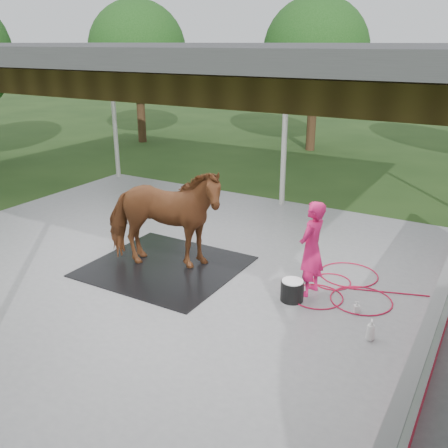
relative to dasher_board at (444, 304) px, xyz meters
The scene contains 12 objects.
ground 4.64m from the dasher_board, behind, with size 100.00×100.00×0.00m, color #1E3814.
concrete_slab 4.63m from the dasher_board, behind, with size 12.00×10.00×0.05m, color slate.
pavilion_structure 5.70m from the dasher_board, behind, with size 12.60×10.60×4.05m.
dasher_board is the anchor object (origin of this frame).
tree_belt 5.43m from the dasher_board, 168.18° to the left, with size 28.00×28.00×5.80m.
rubber_mat 4.95m from the dasher_board, behind, with size 2.73×2.56×0.02m, color black.
horse 4.94m from the dasher_board, behind, with size 1.06×2.32×1.96m, color brown.
handler 2.19m from the dasher_board, behind, with size 0.60×0.40×1.65m, color #CC1557.
wash_bucket 2.33m from the dasher_board, behind, with size 0.39×0.39×0.36m.
soap_bottle_a 1.11m from the dasher_board, 145.18° to the right, with size 0.13×0.13×0.33m, color silver.
soap_bottle_b 1.31m from the dasher_board, behind, with size 0.09×0.10×0.21m, color #338CD8.
hose_coil 1.93m from the dasher_board, 155.11° to the left, with size 2.12×2.10×0.02m.
Camera 1 is at (5.04, -7.04, 4.12)m, focal length 40.00 mm.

